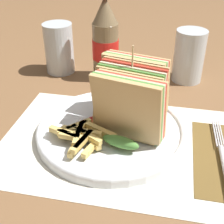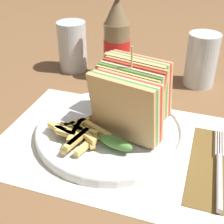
{
  "view_description": "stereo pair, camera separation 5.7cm",
  "coord_description": "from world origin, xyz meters",
  "px_view_note": "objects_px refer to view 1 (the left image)",
  "views": [
    {
      "loc": [
        0.09,
        -0.45,
        0.35
      ],
      "look_at": [
        -0.0,
        0.02,
        0.04
      ],
      "focal_mm": 50.0,
      "sensor_mm": 36.0,
      "label": 1
    },
    {
      "loc": [
        0.15,
        -0.44,
        0.35
      ],
      "look_at": [
        -0.0,
        0.02,
        0.04
      ],
      "focal_mm": 50.0,
      "sensor_mm": 36.0,
      "label": 2
    }
  ],
  "objects_px": {
    "glass_far": "(59,51)",
    "plate_main": "(110,131)",
    "coke_bottle_near": "(105,41)",
    "club_sandwich": "(131,98)",
    "glass_near": "(189,59)",
    "fork": "(224,162)"
  },
  "relations": [
    {
      "from": "plate_main",
      "to": "coke_bottle_near",
      "type": "height_order",
      "value": "coke_bottle_near"
    },
    {
      "from": "fork",
      "to": "coke_bottle_near",
      "type": "height_order",
      "value": "coke_bottle_near"
    },
    {
      "from": "glass_far",
      "to": "fork",
      "type": "bearing_deg",
      "value": -37.66
    },
    {
      "from": "coke_bottle_near",
      "to": "glass_near",
      "type": "height_order",
      "value": "coke_bottle_near"
    },
    {
      "from": "plate_main",
      "to": "coke_bottle_near",
      "type": "bearing_deg",
      "value": 104.18
    },
    {
      "from": "club_sandwich",
      "to": "coke_bottle_near",
      "type": "height_order",
      "value": "coke_bottle_near"
    },
    {
      "from": "fork",
      "to": "glass_near",
      "type": "xyz_separation_m",
      "value": [
        -0.06,
        0.31,
        0.04
      ]
    },
    {
      "from": "fork",
      "to": "glass_far",
      "type": "bearing_deg",
      "value": 140.24
    },
    {
      "from": "plate_main",
      "to": "glass_far",
      "type": "bearing_deg",
      "value": 126.1
    },
    {
      "from": "plate_main",
      "to": "club_sandwich",
      "type": "height_order",
      "value": "club_sandwich"
    },
    {
      "from": "glass_far",
      "to": "plate_main",
      "type": "bearing_deg",
      "value": -53.9
    },
    {
      "from": "club_sandwich",
      "to": "glass_near",
      "type": "distance_m",
      "value": 0.27
    },
    {
      "from": "club_sandwich",
      "to": "coke_bottle_near",
      "type": "relative_size",
      "value": 0.82
    },
    {
      "from": "plate_main",
      "to": "coke_bottle_near",
      "type": "distance_m",
      "value": 0.26
    },
    {
      "from": "coke_bottle_near",
      "to": "plate_main",
      "type": "bearing_deg",
      "value": -75.82
    },
    {
      "from": "coke_bottle_near",
      "to": "glass_far",
      "type": "bearing_deg",
      "value": 174.53
    },
    {
      "from": "fork",
      "to": "glass_near",
      "type": "height_order",
      "value": "glass_near"
    },
    {
      "from": "coke_bottle_near",
      "to": "glass_near",
      "type": "relative_size",
      "value": 1.77
    },
    {
      "from": "glass_far",
      "to": "coke_bottle_near",
      "type": "bearing_deg",
      "value": -5.47
    },
    {
      "from": "coke_bottle_near",
      "to": "glass_near",
      "type": "bearing_deg",
      "value": 7.43
    },
    {
      "from": "fork",
      "to": "coke_bottle_near",
      "type": "relative_size",
      "value": 0.91
    },
    {
      "from": "plate_main",
      "to": "glass_far",
      "type": "height_order",
      "value": "glass_far"
    }
  ]
}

